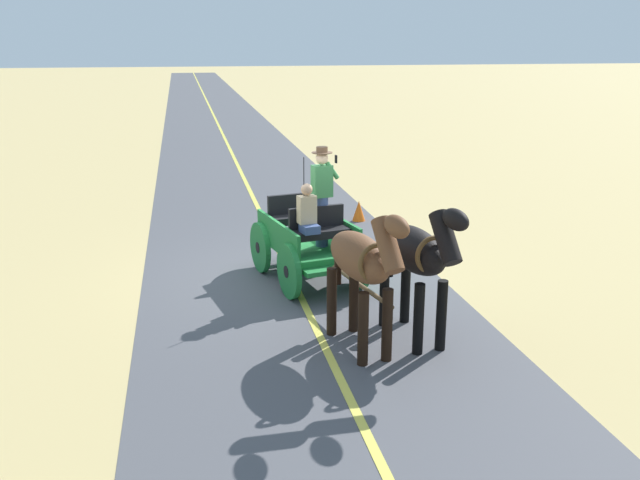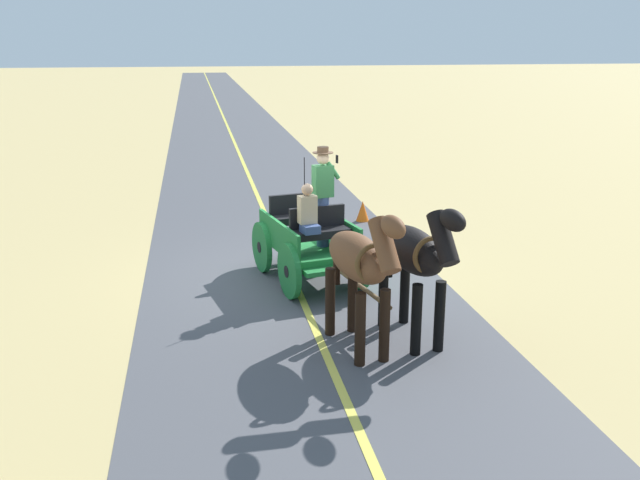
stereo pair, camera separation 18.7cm
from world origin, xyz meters
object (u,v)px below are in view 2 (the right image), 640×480
horse_near_side (416,255)px  horse_off_side (360,262)px  traffic_cone (363,211)px  horse_drawn_carriage (310,238)px

horse_near_side → horse_off_side: (0.86, 0.18, 0.00)m
horse_near_side → traffic_cone: (-0.92, -6.91, -1.07)m
horse_drawn_carriage → traffic_cone: size_ratio=9.01×
horse_drawn_carriage → horse_off_side: (-0.19, 3.06, 0.51)m
horse_drawn_carriage → horse_near_side: horse_drawn_carriage is taller
horse_near_side → traffic_cone: size_ratio=4.42×
horse_drawn_carriage → horse_off_side: bearing=93.6°
horse_off_side → horse_near_side: bearing=-168.0°
horse_drawn_carriage → horse_near_side: bearing=110.1°
horse_off_side → traffic_cone: horse_off_side is taller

